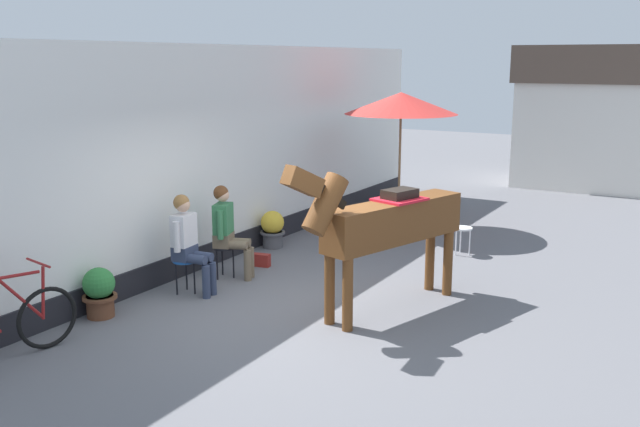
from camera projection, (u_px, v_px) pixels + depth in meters
name	position (u px, v px, depth m)	size (l,w,h in m)	color
ground_plane	(397.00, 258.00, 11.48)	(40.00, 40.00, 0.00)	slate
pub_facade_wall	(212.00, 165.00, 11.12)	(0.34, 14.00, 3.40)	white
distant_cottage	(589.00, 115.00, 17.64)	(3.40, 2.60, 3.50)	silver
seated_visitor_near	(188.00, 239.00, 9.61)	(0.61, 0.49, 1.39)	#194C99
seated_visitor_far	(228.00, 227.00, 10.30)	(0.61, 0.49, 1.39)	black
saddled_horse_center	(387.00, 223.00, 8.87)	(1.15, 2.90, 2.06)	brown
flower_planter_nearest	(99.00, 291.00, 8.82)	(0.43, 0.43, 0.64)	brown
flower_planter_farthest	(273.00, 228.00, 12.09)	(0.43, 0.43, 0.64)	#4C4C51
leaning_bicycle	(1.00, 327.00, 7.47)	(0.53, 1.74, 1.02)	black
cafe_parasol	(401.00, 104.00, 13.00)	(2.10, 2.10, 2.58)	black
spare_stool_white	(463.00, 231.00, 11.64)	(0.32, 0.32, 0.46)	white
satchel_bag	(261.00, 260.00, 11.02)	(0.28, 0.12, 0.20)	maroon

